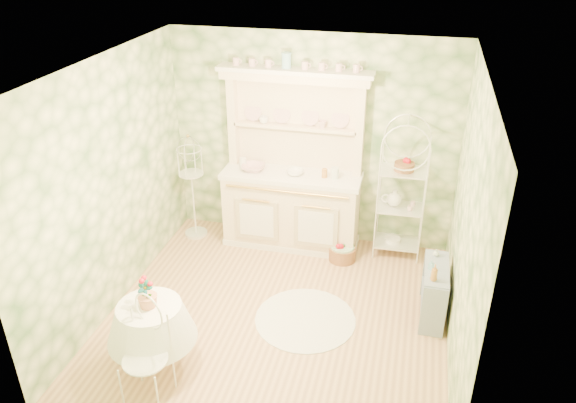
% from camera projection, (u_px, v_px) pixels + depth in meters
% --- Properties ---
extents(floor, '(3.60, 3.60, 0.00)m').
position_uv_depth(floor, '(277.00, 315.00, 6.12)').
color(floor, tan).
rests_on(floor, ground).
extents(ceiling, '(3.60, 3.60, 0.00)m').
position_uv_depth(ceiling, '(275.00, 69.00, 4.88)').
color(ceiling, white).
rests_on(ceiling, floor).
extents(wall_left, '(3.60, 3.60, 0.00)m').
position_uv_depth(wall_left, '(110.00, 187.00, 5.88)').
color(wall_left, '#F2F4C2').
rests_on(wall_left, floor).
extents(wall_right, '(3.60, 3.60, 0.00)m').
position_uv_depth(wall_right, '(466.00, 228.00, 5.13)').
color(wall_right, '#F2F4C2').
rests_on(wall_right, floor).
extents(wall_back, '(3.60, 3.60, 0.00)m').
position_uv_depth(wall_back, '(312.00, 141.00, 7.05)').
color(wall_back, '#F2F4C2').
rests_on(wall_back, floor).
extents(wall_front, '(3.60, 3.60, 0.00)m').
position_uv_depth(wall_front, '(211.00, 322.00, 3.95)').
color(wall_front, '#F2F4C2').
rests_on(wall_front, floor).
extents(kitchen_dresser, '(1.87, 0.61, 2.29)m').
position_uv_depth(kitchen_dresser, '(292.00, 163.00, 6.95)').
color(kitchen_dresser, '#FFEBCC').
rests_on(kitchen_dresser, floor).
extents(bakers_rack, '(0.59, 0.43, 1.85)m').
position_uv_depth(bakers_rack, '(402.00, 188.00, 6.83)').
color(bakers_rack, white).
rests_on(bakers_rack, floor).
extents(side_shelf, '(0.34, 0.77, 0.64)m').
position_uv_depth(side_shelf, '(434.00, 291.00, 5.99)').
color(side_shelf, '#8A98B0').
rests_on(side_shelf, floor).
extents(round_table, '(0.74, 0.74, 0.67)m').
position_uv_depth(round_table, '(153.00, 338.00, 5.30)').
color(round_table, white).
rests_on(round_table, floor).
extents(cafe_chair, '(0.51, 0.51, 0.85)m').
position_uv_depth(cafe_chair, '(146.00, 362.00, 4.89)').
color(cafe_chair, white).
rests_on(cafe_chair, floor).
extents(birdcage_stand, '(0.32, 0.32, 1.34)m').
position_uv_depth(birdcage_stand, '(193.00, 190.00, 7.35)').
color(birdcage_stand, white).
rests_on(birdcage_stand, floor).
extents(floor_basket, '(0.45, 0.45, 0.24)m').
position_uv_depth(floor_basket, '(342.00, 251.00, 7.05)').
color(floor_basket, '#98623D').
rests_on(floor_basket, floor).
extents(lace_rug, '(1.41, 1.41, 0.01)m').
position_uv_depth(lace_rug, '(305.00, 319.00, 6.06)').
color(lace_rug, white).
rests_on(lace_rug, floor).
extents(bowl_floral, '(0.32, 0.32, 0.07)m').
position_uv_depth(bowl_floral, '(253.00, 170.00, 7.09)').
color(bowl_floral, white).
rests_on(bowl_floral, kitchen_dresser).
extents(bowl_white, '(0.29, 0.29, 0.07)m').
position_uv_depth(bowl_white, '(295.00, 174.00, 6.97)').
color(bowl_white, white).
rests_on(bowl_white, kitchen_dresser).
extents(cup_left, '(0.15, 0.15, 0.09)m').
position_uv_depth(cup_left, '(264.00, 121.00, 6.95)').
color(cup_left, white).
rests_on(cup_left, kitchen_dresser).
extents(cup_right, '(0.10, 0.10, 0.09)m').
position_uv_depth(cup_right, '(322.00, 126.00, 6.80)').
color(cup_right, white).
rests_on(cup_right, kitchen_dresser).
extents(potted_geranium, '(0.15, 0.11, 0.28)m').
position_uv_depth(potted_geranium, '(146.00, 296.00, 5.04)').
color(potted_geranium, '#3F7238').
rests_on(potted_geranium, round_table).
extents(bottle_amber, '(0.08, 0.08, 0.18)m').
position_uv_depth(bottle_amber, '(434.00, 275.00, 5.62)').
color(bottle_amber, '#B57730').
rests_on(bottle_amber, side_shelf).
extents(bottle_blue, '(0.06, 0.06, 0.10)m').
position_uv_depth(bottle_blue, '(431.00, 266.00, 5.81)').
color(bottle_blue, '#83BDD2').
rests_on(bottle_blue, side_shelf).
extents(bottle_glass, '(0.09, 0.09, 0.09)m').
position_uv_depth(bottle_glass, '(436.00, 253.00, 6.04)').
color(bottle_glass, silver).
rests_on(bottle_glass, side_shelf).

